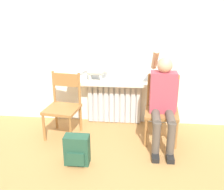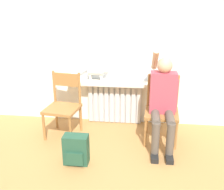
{
  "view_description": "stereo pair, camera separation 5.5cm",
  "coord_description": "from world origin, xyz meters",
  "px_view_note": "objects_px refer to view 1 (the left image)",
  "views": [
    {
      "loc": [
        0.35,
        -2.7,
        1.86
      ],
      "look_at": [
        0.0,
        0.78,
        0.6
      ],
      "focal_mm": 42.0,
      "sensor_mm": 36.0,
      "label": 1
    },
    {
      "loc": [
        0.4,
        -2.69,
        1.86
      ],
      "look_at": [
        0.0,
        0.78,
        0.6
      ],
      "focal_mm": 42.0,
      "sensor_mm": 36.0,
      "label": 2
    }
  ],
  "objects_px": {
    "chair_right": "(162,109)",
    "cat": "(97,71)",
    "chair_left": "(63,105)",
    "person": "(163,99)",
    "backpack": "(77,150)"
  },
  "relations": [
    {
      "from": "chair_right",
      "to": "backpack",
      "type": "bearing_deg",
      "value": -141.7
    },
    {
      "from": "chair_right",
      "to": "cat",
      "type": "height_order",
      "value": "cat"
    },
    {
      "from": "chair_right",
      "to": "backpack",
      "type": "xyz_separation_m",
      "value": [
        -1.04,
        -0.71,
        -0.28
      ]
    },
    {
      "from": "person",
      "to": "backpack",
      "type": "height_order",
      "value": "person"
    },
    {
      "from": "chair_left",
      "to": "cat",
      "type": "xyz_separation_m",
      "value": [
        0.43,
        0.44,
        0.4
      ]
    },
    {
      "from": "person",
      "to": "cat",
      "type": "height_order",
      "value": "person"
    },
    {
      "from": "chair_left",
      "to": "cat",
      "type": "relative_size",
      "value": 2.0
    },
    {
      "from": "chair_left",
      "to": "cat",
      "type": "bearing_deg",
      "value": 53.99
    },
    {
      "from": "chair_left",
      "to": "person",
      "type": "height_order",
      "value": "person"
    },
    {
      "from": "person",
      "to": "backpack",
      "type": "relative_size",
      "value": 3.58
    },
    {
      "from": "chair_left",
      "to": "chair_right",
      "type": "bearing_deg",
      "value": 7.93
    },
    {
      "from": "chair_left",
      "to": "chair_right",
      "type": "xyz_separation_m",
      "value": [
        1.39,
        0.0,
        0.0
      ]
    },
    {
      "from": "chair_left",
      "to": "backpack",
      "type": "height_order",
      "value": "chair_left"
    },
    {
      "from": "chair_right",
      "to": "backpack",
      "type": "height_order",
      "value": "chair_right"
    },
    {
      "from": "backpack",
      "to": "chair_right",
      "type": "bearing_deg",
      "value": 34.51
    }
  ]
}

